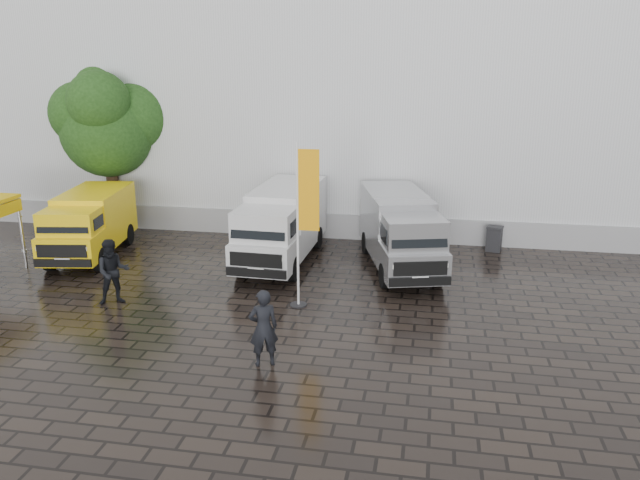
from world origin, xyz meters
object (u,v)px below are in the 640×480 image
object	(u,v)px
van_yellow	(90,226)
van_white	(282,226)
wheelie_bin	(494,238)
flagpole	(304,218)
person_front	(263,328)
van_silver	(400,233)
person_tent	(113,272)

from	to	relation	value
van_yellow	van_white	xyz separation A→B (m)	(7.03, 0.68, 0.14)
van_yellow	wheelie_bin	world-z (taller)	van_yellow
flagpole	wheelie_bin	size ratio (longest dim) A/B	5.08
person_front	wheelie_bin	bearing A→B (deg)	-145.13
person_front	van_white	bearing A→B (deg)	-103.86
person_front	van_silver	bearing A→B (deg)	-134.07
flagpole	person_front	size ratio (longest dim) A/B	2.53
van_white	van_silver	xyz separation A→B (m)	(4.18, 0.00, -0.04)
van_yellow	person_tent	world-z (taller)	van_yellow
person_tent	van_silver	bearing A→B (deg)	-0.14
van_silver	person_tent	size ratio (longest dim) A/B	2.94
person_front	person_tent	xyz separation A→B (m)	(-5.40, 2.94, 0.03)
van_yellow	flagpole	size ratio (longest dim) A/B	1.04
flagpole	wheelie_bin	world-z (taller)	flagpole
van_yellow	person_front	xyz separation A→B (m)	(8.47, -7.01, -0.20)
van_yellow	van_silver	distance (m)	11.23
van_silver	wheelie_bin	distance (m)	4.40
van_silver	wheelie_bin	xyz separation A→B (m)	(3.41, 2.67, -0.78)
van_silver	person_front	xyz separation A→B (m)	(-2.74, -7.69, -0.30)
flagpole	van_silver	bearing A→B (deg)	57.20
van_silver	flagpole	world-z (taller)	flagpole
van_white	person_front	world-z (taller)	van_white
van_white	flagpole	size ratio (longest dim) A/B	1.24
van_yellow	van_white	bearing A→B (deg)	-3.95
van_silver	flagpole	size ratio (longest dim) A/B	1.20
van_yellow	flagpole	bearing A→B (deg)	-30.10
van_white	wheelie_bin	distance (m)	8.09
wheelie_bin	person_tent	world-z (taller)	person_tent
van_silver	person_tent	distance (m)	9.43
flagpole	person_front	distance (m)	4.14
wheelie_bin	person_front	world-z (taller)	person_front
flagpole	person_tent	size ratio (longest dim) A/B	2.45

